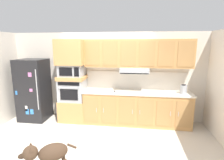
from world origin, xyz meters
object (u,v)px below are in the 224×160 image
Objects in this scene: refrigerator at (34,90)px; electric_kettle at (183,89)px; dog at (48,154)px; microwave at (72,70)px; screwdriver at (115,91)px; built_in_oven at (73,90)px.

refrigerator is 4.14m from electric_kettle.
dog is at bearing -138.49° from electric_kettle.
refrigerator is 1.29m from microwave.
microwave is 1.34m from screwdriver.
microwave is at bearing -0.77° from built_in_oven.
electric_kettle is 0.31× the size of dog.
refrigerator is at bearing 178.47° from screwdriver.
microwave is 2.55m from dog.
dog is (1.58, -2.24, -0.42)m from refrigerator.
screwdriver is (1.23, -0.13, 0.03)m from built_in_oven.
screwdriver is 0.60× the size of electric_kettle.
built_in_oven is at bearing -112.19° from dog.
refrigerator is at bearing -176.63° from built_in_oven.
built_in_oven is 1.09× the size of microwave.
electric_kettle is at bearing -0.91° from microwave.
built_in_oven is at bearing 179.23° from microwave.
microwave reaches higher than built_in_oven.
refrigerator is at bearing -176.63° from microwave.
built_in_oven reaches higher than screwdriver.
dog is (-2.56, -2.26, -0.57)m from electric_kettle.
refrigerator reaches higher than electric_kettle.
dog is (0.43, -2.31, -0.44)m from built_in_oven.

